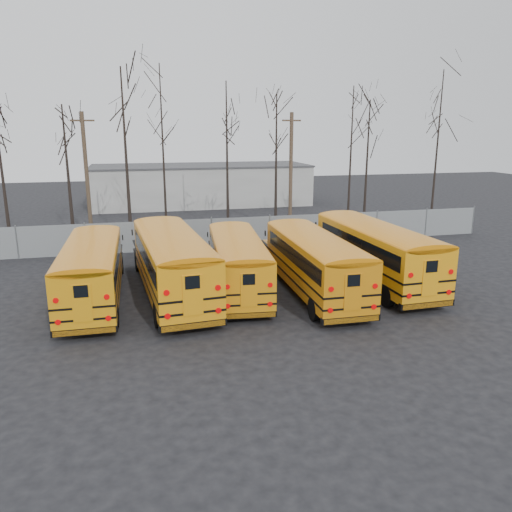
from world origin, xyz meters
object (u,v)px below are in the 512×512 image
object	(u,v)px
bus_b	(172,259)
utility_pole_right	(291,172)
utility_pole_left	(87,176)
bus_d	(313,258)
bus_a	(92,267)
bus_e	(374,248)
bus_c	(237,259)

from	to	relation	value
bus_b	utility_pole_right	world-z (taller)	utility_pole_right
utility_pole_left	utility_pole_right	size ratio (longest dim) A/B	0.99
bus_d	bus_b	bearing A→B (deg)	171.53
bus_d	utility_pole_left	size ratio (longest dim) A/B	1.21
bus_b	utility_pole_left	xyz separation A→B (m)	(-4.64, 13.57, 2.70)
bus_b	utility_pole_right	size ratio (longest dim) A/B	1.29
bus_a	bus_e	size ratio (longest dim) A/B	0.92
bus_e	bus_a	bearing A→B (deg)	177.77
bus_b	bus_c	distance (m)	3.17
bus_e	utility_pole_left	distance (m)	20.41
bus_a	utility_pole_left	world-z (taller)	utility_pole_left
bus_c	bus_e	distance (m)	7.11
bus_a	bus_d	bearing A→B (deg)	-5.96
bus_d	bus_e	xyz separation A→B (m)	(3.64, 0.99, 0.09)
bus_e	utility_pole_left	xyz separation A→B (m)	(-14.90, 13.68, 2.73)
bus_d	utility_pole_left	distance (m)	18.70
bus_c	bus_a	bearing A→B (deg)	-174.01
bus_c	utility_pole_right	xyz separation A→B (m)	(6.93, 13.43, 2.95)
bus_c	bus_e	world-z (taller)	bus_e
bus_d	utility_pole_left	bearing A→B (deg)	128.48
bus_a	bus_e	world-z (taller)	bus_e
bus_c	bus_e	bearing A→B (deg)	4.02
bus_e	utility_pole_left	size ratio (longest dim) A/B	1.27
utility_pole_right	bus_c	bearing A→B (deg)	-132.96
bus_b	utility_pole_right	distance (m)	17.09
bus_e	bus_c	bearing A→B (deg)	176.81
bus_c	utility_pole_right	distance (m)	15.40
utility_pole_left	utility_pole_right	xyz separation A→B (m)	(14.72, -0.04, 0.03)
bus_a	bus_d	xyz separation A→B (m)	(10.21, -1.15, 0.05)
bus_b	utility_pole_right	xyz separation A→B (m)	(10.08, 13.52, 2.73)
bus_b	utility_pole_left	size ratio (longest dim) A/B	1.30
bus_b	bus_c	world-z (taller)	bus_b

